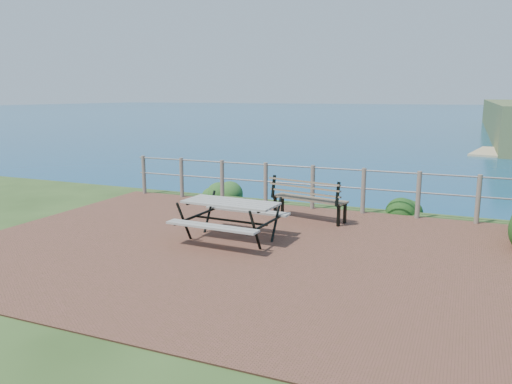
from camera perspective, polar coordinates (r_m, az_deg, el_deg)
ground at (r=8.46m, az=-0.13°, el=-6.72°), size 10.00×7.00×0.12m
ocean at (r=207.45m, az=22.42°, el=9.53°), size 1200.00×1200.00×0.00m
safety_railing at (r=11.39m, az=6.50°, el=0.83°), size 9.40×0.10×1.00m
picnic_table at (r=8.87m, az=-2.93°, el=-2.83°), size 1.71×1.45×0.71m
park_bench at (r=10.36m, az=6.12°, el=-0.05°), size 1.65×0.71×0.90m
shrub_lip_west at (r=13.26m, az=-4.27°, el=-0.20°), size 0.77×0.77×0.51m
shrub_lip_east at (r=11.87m, az=17.30°, el=-2.01°), size 0.79×0.79×0.54m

